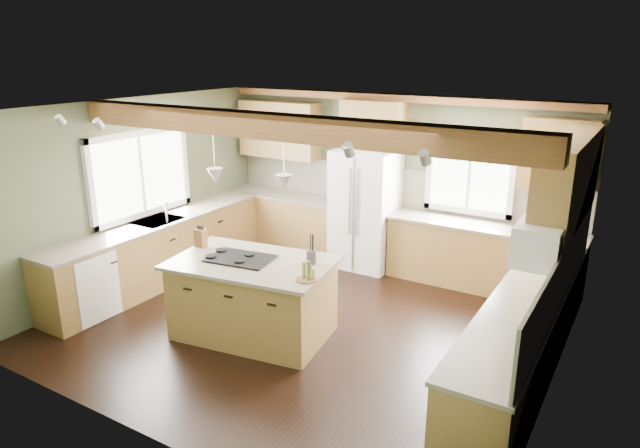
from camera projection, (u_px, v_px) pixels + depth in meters
The scene contains 37 objects.
floor at pixel (307, 324), 6.99m from camera, with size 5.60×5.60×0.00m, color black.
ceiling at pixel (305, 109), 6.21m from camera, with size 5.60×5.60×0.00m, color silver.
wall_back at pixel (395, 181), 8.64m from camera, with size 5.60×5.60×0.00m, color #474F38.
wall_left at pixel (138, 192), 7.98m from camera, with size 5.00×5.00×0.00m, color #474F38.
wall_right at pixel (564, 270), 5.22m from camera, with size 5.00×5.00×0.00m, color #474F38.
ceiling_beam at pixel (277, 127), 5.81m from camera, with size 5.55×0.26×0.26m, color #583519.
soffit_trim at pixel (395, 98), 8.19m from camera, with size 5.55×0.20×0.10m, color #583519.
backsplash_back at pixel (394, 187), 8.65m from camera, with size 5.58×0.03×0.58m, color brown.
backsplash_right at pixel (562, 277), 5.29m from camera, with size 0.03×3.70×0.58m, color brown.
base_cab_back_left at pixel (287, 222), 9.54m from camera, with size 2.02×0.60×0.88m, color brown.
counter_back_left at pixel (286, 195), 9.40m from camera, with size 2.06×0.64×0.04m, color brown.
base_cab_back_right at pixel (482, 258), 7.92m from camera, with size 2.62×0.60×0.88m, color brown.
counter_back_right at pixel (485, 226), 7.78m from camera, with size 2.66×0.64×0.04m, color brown.
base_cab_left at pixel (161, 252), 8.13m from camera, with size 0.60×3.70×0.88m, color brown.
counter_left at pixel (158, 222), 7.99m from camera, with size 0.64×3.74×0.04m, color brown.
base_cab_right at pixel (521, 342), 5.66m from camera, with size 0.60×3.70×0.88m, color brown.
counter_right at pixel (527, 300), 5.53m from camera, with size 0.64×3.74×0.04m, color brown.
upper_cab_back_left at pixel (280, 130), 9.28m from camera, with size 1.40×0.35×0.90m, color brown.
upper_cab_over_fridge at pixel (373, 124), 8.39m from camera, with size 0.96×0.35×0.70m, color brown.
upper_cab_right at pixel (568, 179), 5.84m from camera, with size 0.35×2.20×0.90m, color brown.
upper_cab_back_corner at pixel (559, 154), 7.17m from camera, with size 0.90×0.35×0.90m, color brown.
window_left at pixel (140, 174), 7.94m from camera, with size 0.04×1.60×1.05m, color white.
window_back at pixel (470, 173), 7.98m from camera, with size 1.10×0.04×1.00m, color white.
sink at pixel (158, 221), 7.99m from camera, with size 0.50×0.65×0.03m, color #262628.
faucet at pixel (167, 213), 7.86m from camera, with size 0.02×0.02×0.28m, color #B2B2B7.
dishwasher at pixel (84, 284), 7.07m from camera, with size 0.60×0.60×0.84m, color white.
oven at pixel (484, 412), 4.61m from camera, with size 0.60×0.72×0.84m, color white.
microwave at pixel (541, 241), 5.21m from camera, with size 0.40×0.70×0.38m, color white.
pendant_left at pixel (215, 175), 6.34m from camera, with size 0.18×0.18×0.16m, color #B2B2B7.
pendant_right at pixel (284, 182), 6.03m from camera, with size 0.18×0.18×0.16m, color #B2B2B7.
refrigerator at pixel (365, 209), 8.60m from camera, with size 0.90×0.74×1.80m, color silver.
island at pixel (253, 300), 6.62m from camera, with size 1.70×1.04×0.88m, color brown.
island_top at pixel (252, 263), 6.48m from camera, with size 1.82×1.15×0.04m, color brown.
cooktop at pixel (241, 258), 6.52m from camera, with size 0.74×0.49×0.02m, color black.
knife_block at pixel (201, 238), 6.91m from camera, with size 0.13×0.10×0.22m, color brown.
utensil_crock at pixel (311, 257), 6.38m from camera, with size 0.12×0.12×0.16m, color #463F38.
bottle_tray at pixel (306, 271), 5.92m from camera, with size 0.23×0.23×0.21m, color brown, non-canonical shape.
Camera 1 is at (3.39, -5.31, 3.26)m, focal length 32.00 mm.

